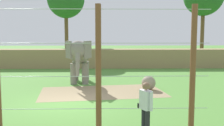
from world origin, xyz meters
TOP-DOWN VIEW (x-y plane):
  - ground_plane at (0.00, 0.00)m, footprint 120.00×120.00m
  - dirt_patch at (1.47, 2.43)m, footprint 6.83×4.29m
  - embankment_wall at (0.00, 12.81)m, footprint 36.00×1.80m
  - elephant at (0.04, 5.04)m, footprint 1.52×3.62m
  - enrichment_ball at (4.01, 2.93)m, footprint 0.77×0.77m
  - cable_fence at (-0.06, -3.19)m, footprint 9.75×0.18m
  - zookeeper at (2.81, -3.87)m, footprint 0.40×0.54m

SIDE VIEW (x-z plane):
  - ground_plane at x=0.00m, z-range 0.00..0.00m
  - dirt_patch at x=1.47m, z-range 0.00..0.01m
  - enrichment_ball at x=4.01m, z-range 0.00..0.77m
  - embankment_wall at x=0.00m, z-range 0.00..1.68m
  - zookeeper at x=2.81m, z-range 0.09..1.76m
  - elephant at x=0.04m, z-range 0.44..3.11m
  - cable_fence at x=-0.06m, z-range 0.01..3.96m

